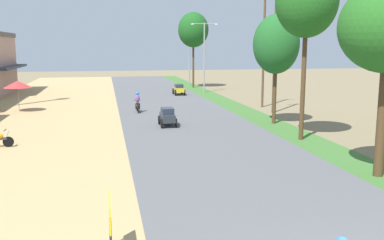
{
  "coord_description": "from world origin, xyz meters",
  "views": [
    {
      "loc": [
        -5.43,
        -7.21,
        5.32
      ],
      "look_at": [
        -0.93,
        15.25,
        1.39
      ],
      "focal_mm": 40.15,
      "sensor_mm": 36.0,
      "label": 1
    }
  ],
  "objects_px": {
    "street_signboard": "(110,216)",
    "median_tree_fourth": "(193,30)",
    "median_tree_second": "(307,1)",
    "streetlamp_mid": "(189,52)",
    "streetlamp_near": "(204,52)",
    "motorbike_ahead_second": "(137,103)",
    "utility_pole_near": "(275,51)",
    "car_hatchback_charcoal": "(167,116)",
    "utility_pole_far": "(264,49)",
    "car_sedan_yellow": "(179,89)",
    "vendor_umbrella": "(17,84)",
    "median_tree_third": "(276,44)"
  },
  "relations": [
    {
      "from": "street_signboard",
      "to": "median_tree_fourth",
      "type": "distance_m",
      "value": 46.16
    },
    {
      "from": "median_tree_second",
      "to": "streetlamp_mid",
      "type": "bearing_deg",
      "value": 89.41
    },
    {
      "from": "median_tree_fourth",
      "to": "streetlamp_near",
      "type": "height_order",
      "value": "median_tree_fourth"
    },
    {
      "from": "street_signboard",
      "to": "motorbike_ahead_second",
      "type": "distance_m",
      "value": 24.23
    },
    {
      "from": "streetlamp_mid",
      "to": "utility_pole_near",
      "type": "xyz_separation_m",
      "value": [
        2.02,
        -25.23,
        0.38
      ]
    },
    {
      "from": "median_tree_fourth",
      "to": "car_hatchback_charcoal",
      "type": "distance_m",
      "value": 28.54
    },
    {
      "from": "utility_pole_far",
      "to": "car_sedan_yellow",
      "type": "distance_m",
      "value": 12.78
    },
    {
      "from": "car_hatchback_charcoal",
      "to": "motorbike_ahead_second",
      "type": "height_order",
      "value": "motorbike_ahead_second"
    },
    {
      "from": "median_tree_second",
      "to": "utility_pole_near",
      "type": "height_order",
      "value": "median_tree_second"
    },
    {
      "from": "median_tree_fourth",
      "to": "motorbike_ahead_second",
      "type": "relative_size",
      "value": 5.34
    },
    {
      "from": "utility_pole_far",
      "to": "motorbike_ahead_second",
      "type": "xyz_separation_m",
      "value": [
        -11.15,
        -1.36,
        -4.29
      ]
    },
    {
      "from": "median_tree_fourth",
      "to": "car_sedan_yellow",
      "type": "height_order",
      "value": "median_tree_fourth"
    },
    {
      "from": "streetlamp_mid",
      "to": "car_sedan_yellow",
      "type": "relative_size",
      "value": 3.51
    },
    {
      "from": "streetlamp_near",
      "to": "car_hatchback_charcoal",
      "type": "bearing_deg",
      "value": -109.32
    },
    {
      "from": "street_signboard",
      "to": "car_sedan_yellow",
      "type": "relative_size",
      "value": 0.66
    },
    {
      "from": "streetlamp_mid",
      "to": "street_signboard",
      "type": "bearing_deg",
      "value": -103.36
    },
    {
      "from": "median_tree_second",
      "to": "streetlamp_mid",
      "type": "distance_m",
      "value": 35.58
    },
    {
      "from": "car_sedan_yellow",
      "to": "streetlamp_near",
      "type": "bearing_deg",
      "value": 34.83
    },
    {
      "from": "median_tree_second",
      "to": "motorbike_ahead_second",
      "type": "relative_size",
      "value": 5.44
    },
    {
      "from": "vendor_umbrella",
      "to": "median_tree_fourth",
      "type": "xyz_separation_m",
      "value": [
        18.21,
        17.93,
        5.11
      ]
    },
    {
      "from": "streetlamp_near",
      "to": "utility_pole_far",
      "type": "height_order",
      "value": "utility_pole_far"
    },
    {
      "from": "utility_pole_near",
      "to": "car_sedan_yellow",
      "type": "bearing_deg",
      "value": 111.41
    },
    {
      "from": "vendor_umbrella",
      "to": "streetlamp_mid",
      "type": "bearing_deg",
      "value": 48.91
    },
    {
      "from": "motorbike_ahead_second",
      "to": "street_signboard",
      "type": "bearing_deg",
      "value": -95.8
    },
    {
      "from": "motorbike_ahead_second",
      "to": "median_tree_third",
      "type": "bearing_deg",
      "value": -37.91
    },
    {
      "from": "utility_pole_far",
      "to": "motorbike_ahead_second",
      "type": "relative_size",
      "value": 5.5
    },
    {
      "from": "median_tree_fourth",
      "to": "utility_pole_far",
      "type": "bearing_deg",
      "value": -82.69
    },
    {
      "from": "motorbike_ahead_second",
      "to": "streetlamp_near",
      "type": "bearing_deg",
      "value": 58.33
    },
    {
      "from": "street_signboard",
      "to": "car_hatchback_charcoal",
      "type": "bearing_deg",
      "value": 77.31
    },
    {
      "from": "motorbike_ahead_second",
      "to": "car_hatchback_charcoal",
      "type": "bearing_deg",
      "value": -77.1
    },
    {
      "from": "vendor_umbrella",
      "to": "car_sedan_yellow",
      "type": "distance_m",
      "value": 17.77
    },
    {
      "from": "streetlamp_mid",
      "to": "streetlamp_near",
      "type": "bearing_deg",
      "value": -90.0
    },
    {
      "from": "vendor_umbrella",
      "to": "utility_pole_near",
      "type": "relative_size",
      "value": 0.26
    },
    {
      "from": "vendor_umbrella",
      "to": "streetlamp_mid",
      "type": "relative_size",
      "value": 0.32
    },
    {
      "from": "streetlamp_mid",
      "to": "car_hatchback_charcoal",
      "type": "height_order",
      "value": "streetlamp_mid"
    },
    {
      "from": "streetlamp_near",
      "to": "utility_pole_near",
      "type": "xyz_separation_m",
      "value": [
        2.02,
        -16.22,
        0.35
      ]
    },
    {
      "from": "streetlamp_mid",
      "to": "car_hatchback_charcoal",
      "type": "relative_size",
      "value": 3.95
    },
    {
      "from": "utility_pole_near",
      "to": "vendor_umbrella",
      "type": "bearing_deg",
      "value": 168.14
    },
    {
      "from": "street_signboard",
      "to": "median_tree_second",
      "type": "bearing_deg",
      "value": 47.66
    },
    {
      "from": "median_tree_fourth",
      "to": "vendor_umbrella",
      "type": "bearing_deg",
      "value": -135.45
    },
    {
      "from": "street_signboard",
      "to": "motorbike_ahead_second",
      "type": "xyz_separation_m",
      "value": [
        2.45,
        24.11,
        -0.25
      ]
    },
    {
      "from": "street_signboard",
      "to": "vendor_umbrella",
      "type": "bearing_deg",
      "value": 104.92
    },
    {
      "from": "vendor_umbrella",
      "to": "motorbike_ahead_second",
      "type": "xyz_separation_m",
      "value": [
        9.49,
        -2.31,
        -1.45
      ]
    },
    {
      "from": "median_tree_second",
      "to": "car_hatchback_charcoal",
      "type": "xyz_separation_m",
      "value": [
        -6.93,
        5.61,
        -7.03
      ]
    },
    {
      "from": "streetlamp_near",
      "to": "streetlamp_mid",
      "type": "distance_m",
      "value": 9.01
    },
    {
      "from": "car_hatchback_charcoal",
      "to": "motorbike_ahead_second",
      "type": "xyz_separation_m",
      "value": [
        -1.5,
        6.56,
        0.11
      ]
    },
    {
      "from": "vendor_umbrella",
      "to": "median_tree_third",
      "type": "xyz_separation_m",
      "value": [
        18.38,
        -9.23,
        3.15
      ]
    },
    {
      "from": "median_tree_fourth",
      "to": "utility_pole_near",
      "type": "distance_m",
      "value": 22.43
    },
    {
      "from": "utility_pole_far",
      "to": "car_sedan_yellow",
      "type": "bearing_deg",
      "value": 118.66
    },
    {
      "from": "vendor_umbrella",
      "to": "motorbike_ahead_second",
      "type": "relative_size",
      "value": 1.4
    }
  ]
}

